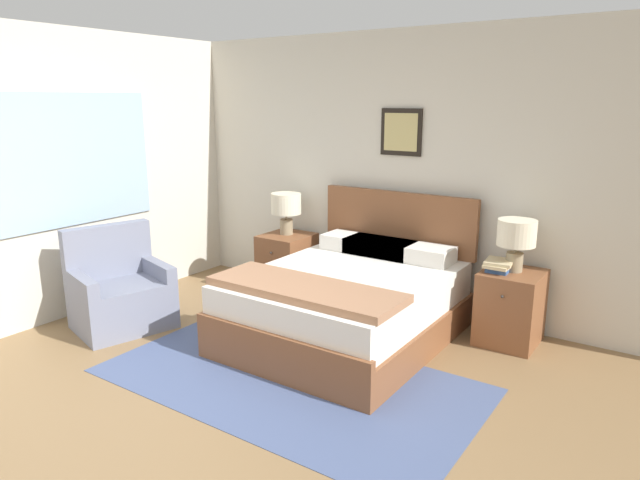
{
  "coord_description": "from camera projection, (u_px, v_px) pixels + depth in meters",
  "views": [
    {
      "loc": [
        2.56,
        -1.96,
        1.98
      ],
      "look_at": [
        0.15,
        1.59,
        0.91
      ],
      "focal_mm": 32.0,
      "sensor_mm": 36.0,
      "label": 1
    }
  ],
  "objects": [
    {
      "name": "ground_plane",
      "position": [
        153.0,
        435.0,
        3.45
      ],
      "size": [
        16.0,
        16.0,
        0.0
      ],
      "primitive_type": "plane",
      "color": "olive"
    },
    {
      "name": "wall_back",
      "position": [
        385.0,
        171.0,
        5.48
      ],
      "size": [
        6.82,
        0.09,
        2.6
      ],
      "color": "beige",
      "rests_on": "ground_plane"
    },
    {
      "name": "wall_left",
      "position": [
        107.0,
        170.0,
        5.5
      ],
      "size": [
        0.08,
        5.29,
        2.6
      ],
      "color": "beige",
      "rests_on": "ground_plane"
    },
    {
      "name": "area_rug_main",
      "position": [
        289.0,
        380.0,
        4.12
      ],
      "size": [
        2.72,
        1.5,
        0.01
      ],
      "color": "#47567F",
      "rests_on": "ground_plane"
    },
    {
      "name": "bed",
      "position": [
        348.0,
        301.0,
        4.8
      ],
      "size": [
        1.55,
        1.9,
        1.14
      ],
      "color": "brown",
      "rests_on": "ground_plane"
    },
    {
      "name": "armchair",
      "position": [
        120.0,
        294.0,
        5.04
      ],
      "size": [
        0.83,
        0.92,
        0.89
      ],
      "rotation": [
        0.0,
        0.0,
        -1.85
      ],
      "color": "gray",
      "rests_on": "ground_plane"
    },
    {
      "name": "nightstand_near_window",
      "position": [
        287.0,
        263.0,
        5.97
      ],
      "size": [
        0.47,
        0.53,
        0.61
      ],
      "color": "brown",
      "rests_on": "ground_plane"
    },
    {
      "name": "nightstand_by_door",
      "position": [
        510.0,
        307.0,
        4.71
      ],
      "size": [
        0.47,
        0.53,
        0.61
      ],
      "color": "brown",
      "rests_on": "ground_plane"
    },
    {
      "name": "table_lamp_near_window",
      "position": [
        286.0,
        206.0,
        5.86
      ],
      "size": [
        0.31,
        0.31,
        0.43
      ],
      "color": "gray",
      "rests_on": "nightstand_near_window"
    },
    {
      "name": "table_lamp_by_door",
      "position": [
        516.0,
        236.0,
        4.58
      ],
      "size": [
        0.31,
        0.31,
        0.43
      ],
      "color": "gray",
      "rests_on": "nightstand_by_door"
    },
    {
      "name": "book_thick_bottom",
      "position": [
        499.0,
        269.0,
        4.64
      ],
      "size": [
        0.17,
        0.21,
        0.04
      ],
      "rotation": [
        0.0,
        0.0,
        0.02
      ],
      "color": "#335693",
      "rests_on": "nightstand_by_door"
    },
    {
      "name": "book_hardcover_middle",
      "position": [
        499.0,
        265.0,
        4.64
      ],
      "size": [
        0.2,
        0.27,
        0.03
      ],
      "rotation": [
        0.0,
        0.0,
        -0.01
      ],
      "color": "beige",
      "rests_on": "book_thick_bottom"
    },
    {
      "name": "book_novel_upper",
      "position": [
        499.0,
        262.0,
        4.63
      ],
      "size": [
        0.23,
        0.26,
        0.02
      ],
      "rotation": [
        0.0,
        0.0,
        0.1
      ],
      "color": "beige",
      "rests_on": "book_hardcover_middle"
    }
  ]
}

